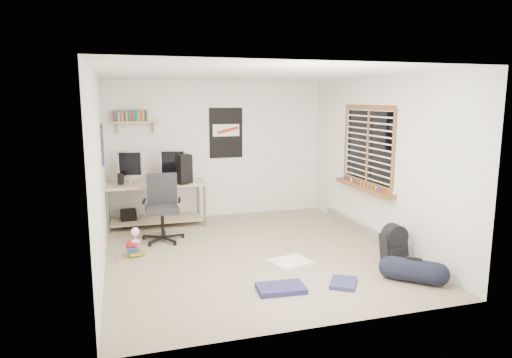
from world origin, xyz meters
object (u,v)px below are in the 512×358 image
object	(u,v)px
desk	(156,205)
book_stack	(134,246)
office_chair	(162,210)
backpack	(394,249)
duffel_bag	(413,271)

from	to	relation	value
desk	book_stack	bearing A→B (deg)	-109.36
office_chair	book_stack	world-z (taller)	office_chair
desk	backpack	bearing A→B (deg)	-48.21
office_chair	book_stack	xyz separation A→B (m)	(-0.45, -0.62, -0.34)
duffel_bag	book_stack	xyz separation A→B (m)	(-3.18, 1.88, 0.01)
office_chair	backpack	size ratio (longest dim) A/B	2.43
book_stack	desk	bearing A→B (deg)	74.62
office_chair	book_stack	distance (m)	0.84
desk	backpack	distance (m)	4.03
duffel_bag	desk	bearing A→B (deg)	170.72
backpack	book_stack	size ratio (longest dim) A/B	1.07
backpack	office_chair	bearing A→B (deg)	146.92
backpack	book_stack	bearing A→B (deg)	159.41
backpack	duffel_bag	bearing A→B (deg)	-102.39
desk	office_chair	world-z (taller)	office_chair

